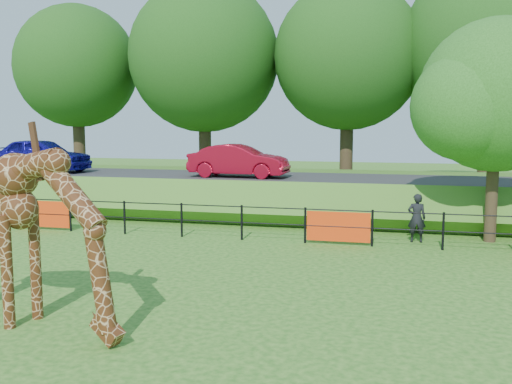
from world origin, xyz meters
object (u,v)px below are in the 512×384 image
at_px(visitor, 417,218).
at_px(tree_east, 500,101).
at_px(giraffe, 25,237).
at_px(car_red, 239,161).
at_px(car_blue, 41,155).

bearing_deg(visitor, tree_east, -165.38).
distance_m(giraffe, tree_east, 13.83).
bearing_deg(giraffe, car_red, 106.98).
xyz_separation_m(car_blue, tree_east, (18.65, -4.24, 2.09)).
relative_size(car_blue, tree_east, 0.67).
relative_size(giraffe, car_blue, 1.00).
height_order(car_red, visitor, car_red).
height_order(car_blue, car_red, car_blue).
bearing_deg(car_red, tree_east, -110.94).
bearing_deg(car_blue, car_red, -90.89).
xyz_separation_m(car_red, visitor, (6.96, -4.68, -1.34)).
bearing_deg(car_red, giraffe, -178.02).
bearing_deg(giraffe, car_blue, 140.84).
bearing_deg(tree_east, car_blue, 167.20).
distance_m(giraffe, visitor, 11.59).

